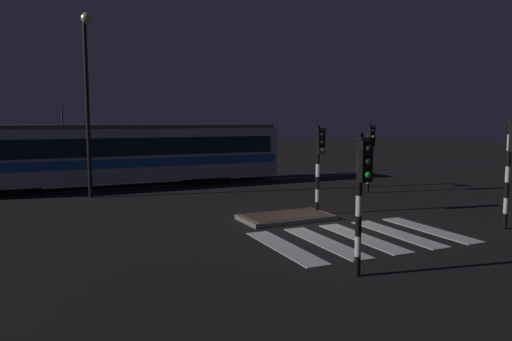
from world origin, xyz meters
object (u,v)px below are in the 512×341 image
Objects in this scene: traffic_light_corner_near_right at (511,157)px; traffic_light_median_centre at (319,156)px; traffic_light_kerb_mid_left at (362,183)px; tram at (118,154)px; traffic_light_corner_far_right at (370,148)px; street_lamp_trackside_left at (87,86)px.

traffic_light_corner_near_right reaches higher than traffic_light_median_centre.
tram reaches higher than traffic_light_kerb_mid_left.
traffic_light_kerb_mid_left is 12.40m from traffic_light_corner_far_right.
traffic_light_kerb_mid_left is 14.63m from street_lamp_trackside_left.
street_lamp_trackside_left is at bearing -118.68° from tram.
traffic_light_corner_near_right is at bearing 13.26° from traffic_light_kerb_mid_left.
traffic_light_kerb_mid_left is at bearing -81.52° from tram.
street_lamp_trackside_left is 4.79m from tram.
traffic_light_corner_near_right is 17.96m from tram.
traffic_light_corner_far_right is 0.19× the size of tram.
traffic_light_kerb_mid_left is at bearing -129.81° from traffic_light_corner_far_right.
traffic_light_median_centre is 0.19× the size of tram.
traffic_light_median_centre is 0.41× the size of street_lamp_trackside_left.
traffic_light_corner_near_right is at bearing -95.90° from traffic_light_corner_far_right.
traffic_light_median_centre is 0.99× the size of traffic_light_corner_far_right.
traffic_light_kerb_mid_left is 17.02m from tram.
street_lamp_trackside_left is 0.45× the size of tram.
tram is (1.70, 3.11, -3.22)m from street_lamp_trackside_left.
traffic_light_corner_near_right reaches higher than traffic_light_kerb_mid_left.
traffic_light_median_centre is at bearing -62.67° from tram.
street_lamp_trackside_left is (-7.17, 7.47, 2.80)m from traffic_light_median_centre.
traffic_light_corner_near_right is 7.89m from traffic_light_corner_far_right.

